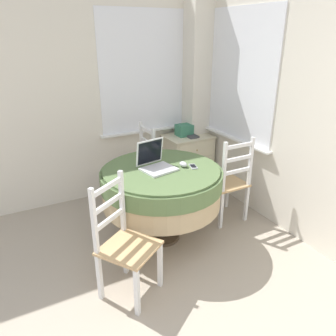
{
  "coord_description": "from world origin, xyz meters",
  "views": [
    {
      "loc": [
        -0.34,
        -0.58,
        1.94
      ],
      "look_at": [
        1.08,
        2.09,
        0.68
      ],
      "focal_mm": 35.0,
      "sensor_mm": 36.0,
      "label": 1
    }
  ],
  "objects_px": {
    "storage_box": "(184,130)",
    "dining_chair_near_back_window": "(138,168)",
    "laptop": "(156,163)",
    "round_dining_table": "(162,184)",
    "computer_mouse": "(183,164)",
    "dining_chair_camera_near": "(124,244)",
    "cell_phone": "(193,166)",
    "book_on_cabinet": "(191,136)",
    "corner_cabinet": "(187,160)",
    "dining_chair_near_right_window": "(228,182)"
  },
  "relations": [
    {
      "from": "storage_box",
      "to": "dining_chair_near_back_window",
      "type": "bearing_deg",
      "value": -164.38
    },
    {
      "from": "laptop",
      "to": "round_dining_table",
      "type": "bearing_deg",
      "value": -33.36
    },
    {
      "from": "round_dining_table",
      "to": "dining_chair_near_back_window",
      "type": "xyz_separation_m",
      "value": [
        0.1,
        0.8,
        -0.15
      ]
    },
    {
      "from": "dining_chair_near_back_window",
      "to": "computer_mouse",
      "type": "bearing_deg",
      "value": -82.69
    },
    {
      "from": "computer_mouse",
      "to": "dining_chair_camera_near",
      "type": "bearing_deg",
      "value": -149.33
    },
    {
      "from": "laptop",
      "to": "cell_phone",
      "type": "height_order",
      "value": "laptop"
    },
    {
      "from": "cell_phone",
      "to": "dining_chair_near_back_window",
      "type": "relative_size",
      "value": 0.14
    },
    {
      "from": "round_dining_table",
      "to": "storage_box",
      "type": "bearing_deg",
      "value": 49.99
    },
    {
      "from": "computer_mouse",
      "to": "book_on_cabinet",
      "type": "height_order",
      "value": "computer_mouse"
    },
    {
      "from": "dining_chair_near_back_window",
      "to": "storage_box",
      "type": "relative_size",
      "value": 4.9
    },
    {
      "from": "dining_chair_camera_near",
      "to": "storage_box",
      "type": "xyz_separation_m",
      "value": [
        1.43,
        1.53,
        0.32
      ]
    },
    {
      "from": "laptop",
      "to": "book_on_cabinet",
      "type": "bearing_deg",
      "value": 43.13
    },
    {
      "from": "cell_phone",
      "to": "storage_box",
      "type": "height_order",
      "value": "storage_box"
    },
    {
      "from": "storage_box",
      "to": "dining_chair_camera_near",
      "type": "bearing_deg",
      "value": -133.13
    },
    {
      "from": "dining_chair_near_back_window",
      "to": "book_on_cabinet",
      "type": "xyz_separation_m",
      "value": [
        0.8,
        0.12,
        0.26
      ]
    },
    {
      "from": "computer_mouse",
      "to": "book_on_cabinet",
      "type": "bearing_deg",
      "value": 54.42
    },
    {
      "from": "round_dining_table",
      "to": "dining_chair_camera_near",
      "type": "distance_m",
      "value": 0.8
    },
    {
      "from": "round_dining_table",
      "to": "corner_cabinet",
      "type": "distance_m",
      "value": 1.34
    },
    {
      "from": "round_dining_table",
      "to": "cell_phone",
      "type": "distance_m",
      "value": 0.35
    },
    {
      "from": "dining_chair_near_back_window",
      "to": "dining_chair_camera_near",
      "type": "distance_m",
      "value": 1.49
    },
    {
      "from": "laptop",
      "to": "dining_chair_near_back_window",
      "type": "distance_m",
      "value": 0.86
    },
    {
      "from": "book_on_cabinet",
      "to": "dining_chair_near_right_window",
      "type": "bearing_deg",
      "value": -96.15
    },
    {
      "from": "cell_phone",
      "to": "storage_box",
      "type": "xyz_separation_m",
      "value": [
        0.56,
        1.11,
        0.0
      ]
    },
    {
      "from": "computer_mouse",
      "to": "laptop",
      "type": "bearing_deg",
      "value": 161.72
    },
    {
      "from": "dining_chair_near_right_window",
      "to": "storage_box",
      "type": "xyz_separation_m",
      "value": [
        0.05,
        1.02,
        0.32
      ]
    },
    {
      "from": "computer_mouse",
      "to": "dining_chair_near_right_window",
      "type": "xyz_separation_m",
      "value": [
        0.59,
        0.04,
        -0.33
      ]
    },
    {
      "from": "book_on_cabinet",
      "to": "laptop",
      "type": "bearing_deg",
      "value": -136.87
    },
    {
      "from": "round_dining_table",
      "to": "computer_mouse",
      "type": "distance_m",
      "value": 0.28
    },
    {
      "from": "dining_chair_near_back_window",
      "to": "storage_box",
      "type": "bearing_deg",
      "value": 15.62
    },
    {
      "from": "round_dining_table",
      "to": "storage_box",
      "type": "height_order",
      "value": "storage_box"
    },
    {
      "from": "laptop",
      "to": "dining_chair_near_right_window",
      "type": "relative_size",
      "value": 0.35
    },
    {
      "from": "cell_phone",
      "to": "dining_chair_near_right_window",
      "type": "distance_m",
      "value": 0.61
    },
    {
      "from": "computer_mouse",
      "to": "dining_chair_camera_near",
      "type": "distance_m",
      "value": 0.98
    },
    {
      "from": "corner_cabinet",
      "to": "storage_box",
      "type": "distance_m",
      "value": 0.42
    },
    {
      "from": "cell_phone",
      "to": "corner_cabinet",
      "type": "xyz_separation_m",
      "value": [
        0.6,
        1.08,
        -0.42
      ]
    },
    {
      "from": "cell_phone",
      "to": "dining_chair_near_right_window",
      "type": "height_order",
      "value": "dining_chair_near_right_window"
    },
    {
      "from": "corner_cabinet",
      "to": "cell_phone",
      "type": "bearing_deg",
      "value": -119.09
    },
    {
      "from": "round_dining_table",
      "to": "dining_chair_camera_near",
      "type": "xyz_separation_m",
      "value": [
        -0.59,
        -0.53,
        -0.15
      ]
    },
    {
      "from": "round_dining_table",
      "to": "cell_phone",
      "type": "height_order",
      "value": "cell_phone"
    },
    {
      "from": "dining_chair_camera_near",
      "to": "dining_chair_near_back_window",
      "type": "bearing_deg",
      "value": 62.54
    },
    {
      "from": "laptop",
      "to": "dining_chair_camera_near",
      "type": "relative_size",
      "value": 0.35
    },
    {
      "from": "corner_cabinet",
      "to": "book_on_cabinet",
      "type": "distance_m",
      "value": 0.36
    },
    {
      "from": "round_dining_table",
      "to": "storage_box",
      "type": "distance_m",
      "value": 1.32
    },
    {
      "from": "computer_mouse",
      "to": "dining_chair_near_back_window",
      "type": "xyz_separation_m",
      "value": [
        -0.11,
        0.85,
        -0.33
      ]
    },
    {
      "from": "dining_chair_camera_near",
      "to": "storage_box",
      "type": "relative_size",
      "value": 4.9
    },
    {
      "from": "computer_mouse",
      "to": "storage_box",
      "type": "bearing_deg",
      "value": 58.93
    },
    {
      "from": "dining_chair_near_back_window",
      "to": "dining_chair_near_right_window",
      "type": "xyz_separation_m",
      "value": [
        0.7,
        -0.81,
        0.0
      ]
    },
    {
      "from": "dining_chair_near_back_window",
      "to": "storage_box",
      "type": "xyz_separation_m",
      "value": [
        0.75,
        0.21,
        0.32
      ]
    },
    {
      "from": "dining_chair_near_back_window",
      "to": "dining_chair_camera_near",
      "type": "xyz_separation_m",
      "value": [
        -0.69,
        -1.32,
        0.0
      ]
    },
    {
      "from": "round_dining_table",
      "to": "corner_cabinet",
      "type": "bearing_deg",
      "value": 47.74
    }
  ]
}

